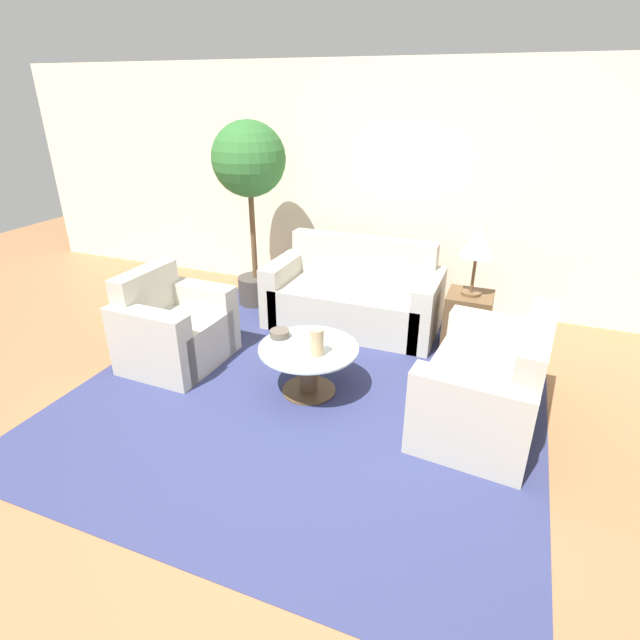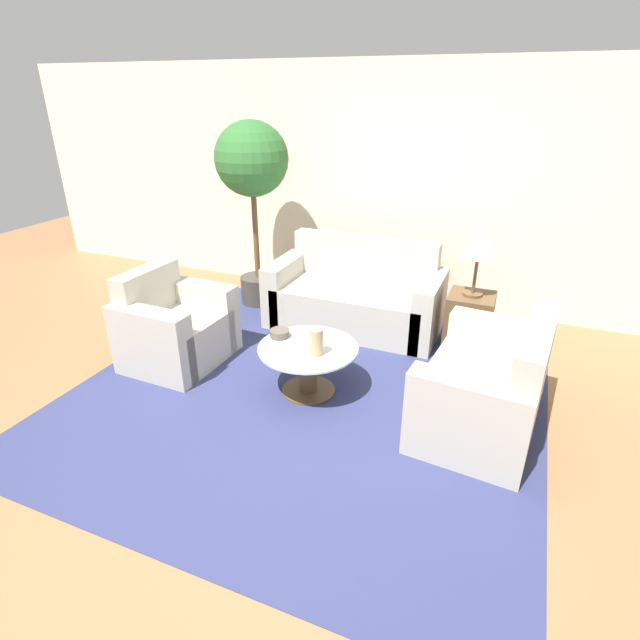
{
  "view_description": "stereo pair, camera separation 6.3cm",
  "coord_description": "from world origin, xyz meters",
  "px_view_note": "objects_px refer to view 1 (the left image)",
  "views": [
    {
      "loc": [
        1.35,
        -2.68,
        2.31
      ],
      "look_at": [
        -0.04,
        0.82,
        0.55
      ],
      "focal_mm": 28.0,
      "sensor_mm": 36.0,
      "label": 1
    },
    {
      "loc": [
        1.41,
        -2.66,
        2.31
      ],
      "look_at": [
        -0.04,
        0.82,
        0.55
      ],
      "focal_mm": 28.0,
      "sensor_mm": 36.0,
      "label": 2
    }
  ],
  "objects_px": {
    "sofa_main": "(355,298)",
    "bowl": "(280,334)",
    "coffee_table": "(309,363)",
    "vase": "(317,342)",
    "armchair": "(172,331)",
    "potted_plant": "(250,174)",
    "loveseat": "(492,389)",
    "table_lamp": "(478,243)"
  },
  "relations": [
    {
      "from": "armchair",
      "to": "coffee_table",
      "type": "xyz_separation_m",
      "value": [
        1.36,
        -0.03,
        -0.03
      ]
    },
    {
      "from": "sofa_main",
      "to": "potted_plant",
      "type": "distance_m",
      "value": 1.73
    },
    {
      "from": "loveseat",
      "to": "table_lamp",
      "type": "height_order",
      "value": "table_lamp"
    },
    {
      "from": "armchair",
      "to": "bowl",
      "type": "distance_m",
      "value": 1.08
    },
    {
      "from": "armchair",
      "to": "potted_plant",
      "type": "relative_size",
      "value": 0.46
    },
    {
      "from": "potted_plant",
      "to": "vase",
      "type": "distance_m",
      "value": 2.36
    },
    {
      "from": "coffee_table",
      "to": "potted_plant",
      "type": "distance_m",
      "value": 2.36
    },
    {
      "from": "potted_plant",
      "to": "bowl",
      "type": "height_order",
      "value": "potted_plant"
    },
    {
      "from": "sofa_main",
      "to": "bowl",
      "type": "distance_m",
      "value": 1.36
    },
    {
      "from": "coffee_table",
      "to": "vase",
      "type": "distance_m",
      "value": 0.29
    },
    {
      "from": "vase",
      "to": "bowl",
      "type": "height_order",
      "value": "vase"
    },
    {
      "from": "potted_plant",
      "to": "sofa_main",
      "type": "bearing_deg",
      "value": -5.95
    },
    {
      "from": "bowl",
      "to": "coffee_table",
      "type": "bearing_deg",
      "value": -14.74
    },
    {
      "from": "sofa_main",
      "to": "vase",
      "type": "xyz_separation_m",
      "value": [
        0.18,
        -1.49,
        0.23
      ]
    },
    {
      "from": "vase",
      "to": "bowl",
      "type": "relative_size",
      "value": 1.34
    },
    {
      "from": "coffee_table",
      "to": "table_lamp",
      "type": "relative_size",
      "value": 1.26
    },
    {
      "from": "loveseat",
      "to": "coffee_table",
      "type": "bearing_deg",
      "value": -80.39
    },
    {
      "from": "potted_plant",
      "to": "loveseat",
      "type": "bearing_deg",
      "value": -27.67
    },
    {
      "from": "vase",
      "to": "bowl",
      "type": "bearing_deg",
      "value": 157.76
    },
    {
      "from": "coffee_table",
      "to": "table_lamp",
      "type": "height_order",
      "value": "table_lamp"
    },
    {
      "from": "armchair",
      "to": "table_lamp",
      "type": "xyz_separation_m",
      "value": [
        2.47,
        1.24,
        0.76
      ]
    },
    {
      "from": "sofa_main",
      "to": "potted_plant",
      "type": "bearing_deg",
      "value": 174.05
    },
    {
      "from": "table_lamp",
      "to": "bowl",
      "type": "xyz_separation_m",
      "value": [
        -1.4,
        -1.19,
        -0.61
      ]
    },
    {
      "from": "sofa_main",
      "to": "table_lamp",
      "type": "relative_size",
      "value": 2.73
    },
    {
      "from": "sofa_main",
      "to": "armchair",
      "type": "height_order",
      "value": "sofa_main"
    },
    {
      "from": "loveseat",
      "to": "potted_plant",
      "type": "xyz_separation_m",
      "value": [
        -2.74,
        1.44,
        1.18
      ]
    },
    {
      "from": "coffee_table",
      "to": "sofa_main",
      "type": "bearing_deg",
      "value": 92.7
    },
    {
      "from": "potted_plant",
      "to": "vase",
      "type": "height_order",
      "value": "potted_plant"
    },
    {
      "from": "armchair",
      "to": "loveseat",
      "type": "relative_size",
      "value": 0.69
    },
    {
      "from": "armchair",
      "to": "table_lamp",
      "type": "distance_m",
      "value": 2.87
    },
    {
      "from": "sofa_main",
      "to": "loveseat",
      "type": "xyz_separation_m",
      "value": [
        1.49,
        -1.31,
        0.0
      ]
    },
    {
      "from": "loveseat",
      "to": "table_lamp",
      "type": "distance_m",
      "value": 1.43
    },
    {
      "from": "sofa_main",
      "to": "loveseat",
      "type": "height_order",
      "value": "sofa_main"
    },
    {
      "from": "loveseat",
      "to": "potted_plant",
      "type": "relative_size",
      "value": 0.66
    },
    {
      "from": "armchair",
      "to": "coffee_table",
      "type": "height_order",
      "value": "armchair"
    },
    {
      "from": "loveseat",
      "to": "armchair",
      "type": "bearing_deg",
      "value": -82.95
    },
    {
      "from": "sofa_main",
      "to": "vase",
      "type": "bearing_deg",
      "value": -83.3
    },
    {
      "from": "coffee_table",
      "to": "loveseat",
      "type": "bearing_deg",
      "value": 3.97
    },
    {
      "from": "loveseat",
      "to": "bowl",
      "type": "height_order",
      "value": "loveseat"
    },
    {
      "from": "coffee_table",
      "to": "bowl",
      "type": "bearing_deg",
      "value": 165.26
    },
    {
      "from": "loveseat",
      "to": "vase",
      "type": "xyz_separation_m",
      "value": [
        -1.31,
        -0.19,
        0.23
      ]
    },
    {
      "from": "coffee_table",
      "to": "bowl",
      "type": "distance_m",
      "value": 0.35
    }
  ]
}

